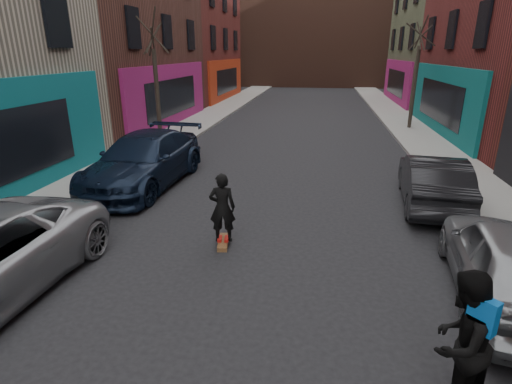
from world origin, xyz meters
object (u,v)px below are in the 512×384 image
(parked_left_end, at_px, (144,160))
(parked_right_end, at_px, (433,181))
(tree_right_far, at_px, (417,64))
(pedestrian, at_px, (460,342))
(tree_left_far, at_px, (155,71))
(skateboard, at_px, (223,242))
(parked_right_far, at_px, (510,261))
(skateboarder, at_px, (222,208))

(parked_left_end, relative_size, parked_right_end, 1.31)
(tree_right_far, xyz_separation_m, pedestrian, (-3.20, -19.48, -2.59))
(tree_right_far, bearing_deg, pedestrian, -99.33)
(tree_left_far, bearing_deg, parked_right_end, -30.25)
(tree_left_far, height_order, parked_left_end, tree_left_far)
(parked_left_end, distance_m, skateboard, 5.30)
(parked_right_far, bearing_deg, parked_left_end, -22.22)
(tree_right_far, relative_size, skateboarder, 4.24)
(parked_right_far, bearing_deg, skateboard, -5.87)
(parked_left_end, height_order, skateboard, parked_left_end)
(skateboard, relative_size, skateboarder, 0.50)
(tree_right_far, relative_size, pedestrian, 3.63)
(tree_right_far, distance_m, parked_right_end, 12.66)
(parked_right_far, relative_size, skateboard, 5.50)
(skateboarder, distance_m, pedestrian, 5.42)
(parked_left_end, bearing_deg, tree_right_far, 51.19)
(tree_right_far, distance_m, parked_left_end, 16.09)
(parked_right_end, bearing_deg, tree_left_far, -24.22)
(skateboarder, bearing_deg, tree_right_far, -123.15)
(tree_left_far, height_order, parked_right_end, tree_left_far)
(parked_right_far, bearing_deg, parked_right_end, -80.93)
(tree_right_far, height_order, parked_right_end, tree_right_far)
(parked_right_far, bearing_deg, tree_right_far, -87.99)
(tree_right_far, bearing_deg, skateboard, -114.20)
(parked_right_far, distance_m, parked_right_end, 4.71)
(tree_left_far, xyz_separation_m, parked_left_end, (1.80, -5.81, -2.54))
(tree_left_far, height_order, tree_right_far, tree_right_far)
(skateboarder, bearing_deg, pedestrian, 126.03)
(parked_left_end, relative_size, skateboard, 7.23)
(skateboard, bearing_deg, tree_right_far, 56.85)
(skateboard, height_order, skateboarder, skateboarder)
(parked_right_far, height_order, skateboard, parked_right_far)
(parked_right_far, bearing_deg, pedestrian, 65.36)
(tree_left_far, xyz_separation_m, parked_right_end, (10.66, -6.22, -2.65))
(tree_right_far, distance_m, parked_right_far, 17.22)
(skateboarder, relative_size, pedestrian, 0.86)
(tree_left_far, relative_size, skateboarder, 4.05)
(tree_left_far, distance_m, parked_left_end, 6.59)
(tree_left_far, distance_m, skateboarder, 11.31)
(parked_right_end, relative_size, skateboard, 5.51)
(tree_right_far, xyz_separation_m, parked_left_end, (-10.60, -11.81, -2.69))
(parked_right_end, height_order, skateboarder, skateboarder)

